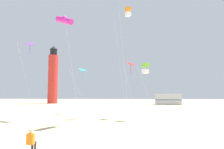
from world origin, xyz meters
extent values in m
cube|color=orange|center=(-2.00, 4.55, 0.68)|extent=(0.36, 0.25, 0.52)
sphere|color=#D8A87F|center=(-2.00, 4.55, 1.06)|extent=(0.20, 0.20, 0.20)
cylinder|color=#2D2D38|center=(-1.90, 4.72, 0.44)|extent=(0.16, 0.37, 0.13)
cylinder|color=#2D2D38|center=(-1.89, 4.88, 0.21)|extent=(0.11, 0.11, 0.42)
cylinder|color=#2D2D38|center=(-2.06, 4.73, 0.44)|extent=(0.16, 0.37, 0.13)
cylinder|color=#2D2D38|center=(-2.05, 4.89, 0.21)|extent=(0.11, 0.11, 0.42)
cylinder|color=silver|center=(-3.33, 17.43, 5.77)|extent=(1.31, 2.33, 11.54)
cylinder|color=#D826A5|center=(-4.49, 18.07, 11.54)|extent=(2.52, 1.82, 1.48)
sphere|color=#D826A5|center=(-4.49, 18.07, 11.69)|extent=(0.76, 0.76, 0.76)
cylinder|color=silver|center=(2.01, 19.56, 6.66)|extent=(1.61, 2.18, 13.32)
cube|color=orange|center=(3.09, 20.36, 13.67)|extent=(0.82, 0.82, 0.44)
cube|color=white|center=(3.09, 20.36, 12.97)|extent=(0.82, 0.82, 0.44)
cylinder|color=silver|center=(-3.58, 22.50, 3.14)|extent=(3.00, 0.18, 6.29)
cube|color=#1EB2D1|center=(-3.50, 23.99, 6.29)|extent=(1.22, 1.22, 0.40)
cylinder|color=#1EB2D1|center=(-3.50, 23.99, 5.64)|extent=(0.04, 0.04, 1.10)
cylinder|color=silver|center=(-7.82, 15.85, 4.23)|extent=(2.15, 0.46, 8.46)
cube|color=purple|center=(-8.04, 16.92, 8.46)|extent=(1.22, 1.22, 0.40)
cylinder|color=purple|center=(-8.04, 16.92, 7.81)|extent=(0.04, 0.04, 1.10)
cylinder|color=silver|center=(2.45, 14.21, 6.87)|extent=(1.21, 0.68, 13.74)
cylinder|color=silver|center=(5.01, 16.67, 2.85)|extent=(2.17, 0.19, 5.71)
cube|color=#72D12D|center=(4.92, 17.75, 6.05)|extent=(0.82, 0.82, 0.44)
cube|color=white|center=(4.92, 17.75, 5.35)|extent=(0.82, 0.82, 0.44)
cylinder|color=silver|center=(3.26, 18.34, 3.20)|extent=(1.56, 0.19, 6.40)
cube|color=red|center=(3.34, 19.12, 6.40)|extent=(1.22, 1.22, 0.40)
cylinder|color=red|center=(3.34, 19.12, 5.75)|extent=(0.04, 0.04, 1.10)
cylinder|color=red|center=(-18.24, 53.74, 7.00)|extent=(2.80, 2.80, 14.00)
cylinder|color=black|center=(-18.24, 53.74, 14.90)|extent=(2.00, 2.00, 1.80)
cone|color=black|center=(-18.24, 53.74, 16.30)|extent=(2.20, 2.20, 1.00)
cube|color=#B7BABF|center=(13.60, 48.87, 1.40)|extent=(6.58, 2.85, 2.80)
cube|color=#4C608C|center=(13.60, 48.87, 1.26)|extent=(6.62, 2.89, 0.24)
camera|label=1|loc=(2.63, -5.65, 2.91)|focal=33.56mm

